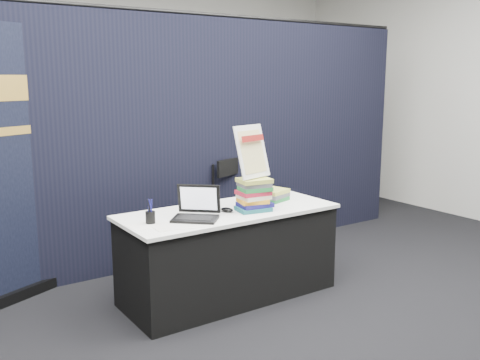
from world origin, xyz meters
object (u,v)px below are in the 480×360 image
Objects in this scene: display_table at (229,253)px; book_stack_short at (274,195)px; pullup_banner at (13,181)px; book_stack_tall at (254,195)px; info_sign at (252,152)px; laptop at (192,211)px; stacking_chair at (240,203)px.

display_table is 0.67m from book_stack_short.
book_stack_tall is at bearing -57.62° from pullup_banner.
book_stack_tall is 1.95m from pullup_banner.
display_table is at bearing 132.76° from info_sign.
laptop is 1.41m from stacking_chair.
book_stack_short is 2.18m from pullup_banner.
book_stack_tall reaches higher than stacking_chair.
display_table is 1.81× the size of stacking_chair.
info_sign reaches higher than laptop.
stacking_chair is at bearing 61.80° from book_stack_tall.
pullup_banner reaches higher than stacking_chair.
laptop is 1.03× the size of info_sign.
display_table is 3.96× the size of laptop.
display_table is at bearing -173.98° from book_stack_short.
book_stack_tall reaches higher than book_stack_short.
info_sign is at bearing -33.58° from display_table.
book_stack_tall is 1.12m from stacking_chair.
book_stack_short is (0.36, 0.19, -0.08)m from book_stack_tall.
pullup_banner is at bearing 178.31° from laptop.
book_stack_tall is at bearing -138.66° from stacking_chair.
pullup_banner is (-1.62, 1.08, 0.11)m from book_stack_tall.
stacking_chair is (0.67, 0.81, 0.18)m from display_table.
stacking_chair is at bearing 78.66° from book_stack_short.
book_stack_short is 0.12× the size of pullup_banner.
info_sign is (-0.36, -0.16, 0.43)m from book_stack_short.
display_table is at bearing -56.81° from pullup_banner.
laptop is 0.46× the size of stacking_chair.
book_stack_short is at bearing -121.79° from stacking_chair.
book_stack_short is (0.52, 0.05, 0.42)m from display_table.
info_sign is 1.25m from stacking_chair.
book_stack_tall is at bearing -151.85° from book_stack_short.
stacking_chair is at bearing -27.52° from pullup_banner.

